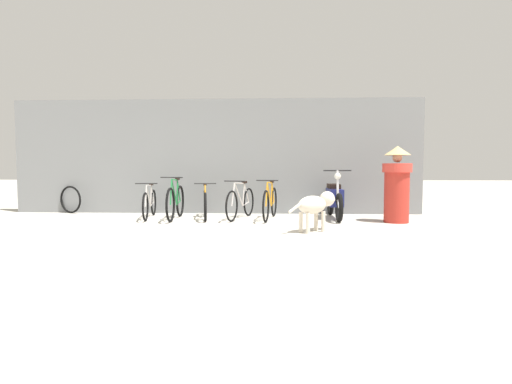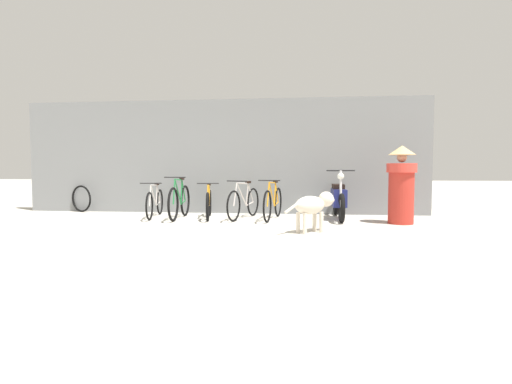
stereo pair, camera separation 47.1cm
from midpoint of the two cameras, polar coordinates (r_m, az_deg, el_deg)
name	(u,v)px [view 2 (the right image)]	position (r m, az deg, el deg)	size (l,w,h in m)	color
ground_plane	(180,236)	(6.57, -8.85, -6.28)	(60.00, 60.00, 0.00)	#B7B2A5
shop_wall_back	(221,157)	(9.85, -3.62, 5.05)	(9.93, 0.20, 2.76)	slate
bicycle_0	(155,203)	(9.18, -12.82, -1.49)	(0.46, 1.67, 0.79)	black
bicycle_1	(180,201)	(8.82, -9.38, -1.34)	(0.46, 1.68, 0.92)	black
bicycle_2	(209,204)	(8.82, -5.25, -1.65)	(0.46, 1.58, 0.79)	black
bicycle_3	(244,203)	(8.70, -0.18, -1.52)	(0.57, 1.66, 0.84)	black
bicycle_4	(273,203)	(8.58, 4.03, -1.56)	(0.46, 1.72, 0.86)	black
motorcycle	(339,199)	(8.85, 13.23, -1.00)	(0.58, 1.87, 1.07)	black
stray_dog	(314,205)	(6.95, 10.18, -1.86)	(0.91, 0.80, 0.69)	beige
person_in_robes	(401,184)	(8.47, 21.56, 1.10)	(0.78, 0.78, 1.55)	#B72D23
spare_tire_left	(81,199)	(10.83, -22.56, -0.89)	(0.65, 0.27, 0.67)	black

